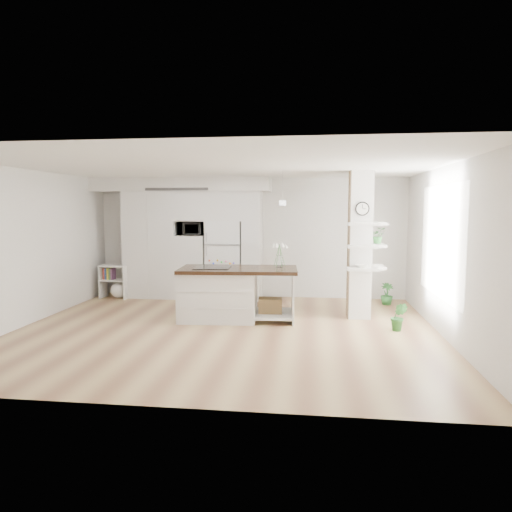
# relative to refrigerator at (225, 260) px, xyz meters

# --- Properties ---
(floor) EXTENTS (7.00, 6.00, 0.01)m
(floor) POSITION_rel_refrigerator_xyz_m (0.53, -2.68, -0.88)
(floor) COLOR tan
(floor) RESTS_ON ground
(room) EXTENTS (7.04, 6.04, 2.72)m
(room) POSITION_rel_refrigerator_xyz_m (0.53, -2.68, 0.98)
(room) COLOR white
(room) RESTS_ON ground
(cabinet_wall) EXTENTS (4.00, 0.71, 2.70)m
(cabinet_wall) POSITION_rel_refrigerator_xyz_m (-0.92, -0.01, 0.63)
(cabinet_wall) COLOR silver
(cabinet_wall) RESTS_ON floor
(refrigerator) EXTENTS (0.78, 0.69, 1.75)m
(refrigerator) POSITION_rel_refrigerator_xyz_m (0.00, 0.00, 0.00)
(refrigerator) COLOR white
(refrigerator) RESTS_ON floor
(column) EXTENTS (0.69, 0.90, 2.70)m
(column) POSITION_rel_refrigerator_xyz_m (2.90, -1.55, 0.48)
(column) COLOR silver
(column) RESTS_ON floor
(window) EXTENTS (0.00, 2.40, 2.40)m
(window) POSITION_rel_refrigerator_xyz_m (4.00, -2.38, 0.62)
(window) COLOR white
(window) RESTS_ON room
(pendant_light) EXTENTS (0.12, 0.12, 0.10)m
(pendant_light) POSITION_rel_refrigerator_xyz_m (2.23, -2.53, 1.24)
(pendant_light) COLOR white
(pendant_light) RESTS_ON room
(kitchen_island) EXTENTS (2.17, 1.14, 1.52)m
(kitchen_island) POSITION_rel_refrigerator_xyz_m (0.38, -1.94, -0.38)
(kitchen_island) COLOR silver
(kitchen_island) RESTS_ON floor
(bookshelf) EXTENTS (0.67, 0.42, 0.75)m
(bookshelf) POSITION_rel_refrigerator_xyz_m (-2.45, -0.28, -0.55)
(bookshelf) COLOR silver
(bookshelf) RESTS_ON floor
(floor_plant_a) EXTENTS (0.32, 0.28, 0.48)m
(floor_plant_a) POSITION_rel_refrigerator_xyz_m (3.39, -2.38, -0.63)
(floor_plant_a) COLOR #2B6D2E
(floor_plant_a) RESTS_ON floor
(floor_plant_b) EXTENTS (0.31, 0.31, 0.46)m
(floor_plant_b) POSITION_rel_refrigerator_xyz_m (3.52, -0.28, -0.65)
(floor_plant_b) COLOR #2B6D2E
(floor_plant_b) RESTS_ON floor
(microwave) EXTENTS (0.54, 0.37, 0.30)m
(microwave) POSITION_rel_refrigerator_xyz_m (-0.75, -0.06, 0.69)
(microwave) COLOR #2D2D2D
(microwave) RESTS_ON cabinet_wall
(shelf_plant) EXTENTS (0.27, 0.23, 0.30)m
(shelf_plant) POSITION_rel_refrigerator_xyz_m (3.15, -1.38, 0.65)
(shelf_plant) COLOR #2B6D2E
(shelf_plant) RESTS_ON column
(decor_bowl) EXTENTS (0.22, 0.22, 0.05)m
(decor_bowl) POSITION_rel_refrigerator_xyz_m (2.82, -1.78, 0.13)
(decor_bowl) COLOR white
(decor_bowl) RESTS_ON column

